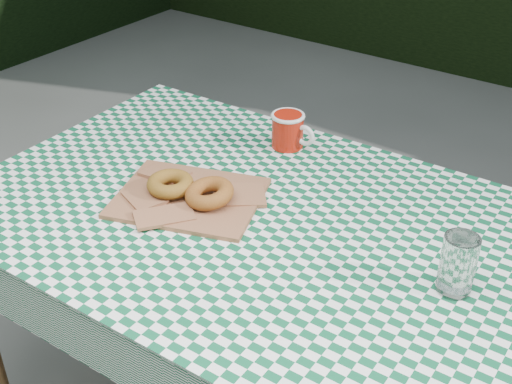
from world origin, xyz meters
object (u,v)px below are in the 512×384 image
table (251,336)px  paper_bag (189,197)px  coffee_mug (288,130)px  drinking_glass (458,264)px

table → paper_bag: size_ratio=3.98×
coffee_mug → drinking_glass: drinking_glass is taller
coffee_mug → drinking_glass: size_ratio=1.36×
table → paper_bag: bearing=-167.2°
table → drinking_glass: (0.47, 0.01, 0.44)m
coffee_mug → drinking_glass: (0.58, -0.31, 0.01)m
paper_bag → drinking_glass: (0.63, 0.05, 0.05)m
paper_bag → drinking_glass: bearing=4.7°
table → paper_bag: (-0.15, -0.04, 0.39)m
paper_bag → coffee_mug: coffee_mug is taller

